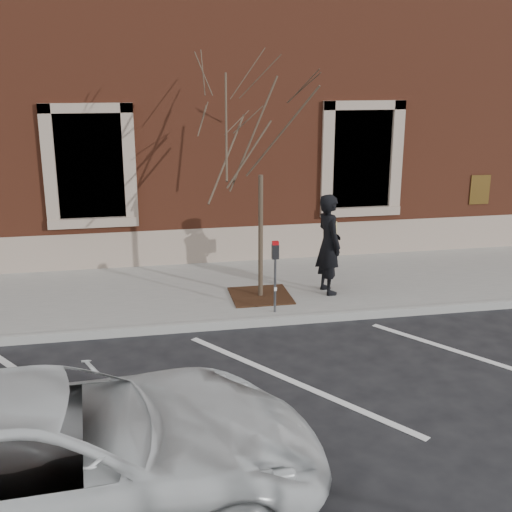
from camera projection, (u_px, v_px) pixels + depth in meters
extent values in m
plane|color=#28282B|center=(262.00, 325.00, 11.37)|extent=(120.00, 120.00, 0.00)
cube|color=#A19D97|center=(245.00, 289.00, 13.00)|extent=(40.00, 3.50, 0.15)
cube|color=#9E9E99|center=(263.00, 322.00, 11.31)|extent=(40.00, 0.12, 0.15)
cube|color=brown|center=(207.00, 83.00, 17.57)|extent=(40.00, 8.50, 8.00)
cube|color=gray|center=(232.00, 244.00, 14.55)|extent=(40.00, 0.06, 0.80)
cube|color=black|center=(90.00, 165.00, 13.60)|extent=(1.40, 0.30, 2.20)
cube|color=gray|center=(94.00, 222.00, 13.78)|extent=(1.90, 0.20, 0.20)
cube|color=black|center=(359.00, 158.00, 14.69)|extent=(1.40, 0.30, 2.20)
cube|color=gray|center=(360.00, 211.00, 14.86)|extent=(1.90, 0.20, 0.20)
imported|color=black|center=(329.00, 244.00, 12.34)|extent=(0.56, 0.77, 1.95)
cylinder|color=#595B60|center=(275.00, 286.00, 11.42)|extent=(0.04, 0.04, 1.00)
cube|color=black|center=(275.00, 252.00, 11.25)|extent=(0.12, 0.09, 0.26)
cube|color=#B60C11|center=(275.00, 243.00, 11.20)|extent=(0.11, 0.09, 0.06)
cube|color=white|center=(276.00, 289.00, 11.39)|extent=(0.05, 0.00, 0.07)
cube|color=#3E2213|center=(261.00, 296.00, 12.35)|extent=(1.13, 1.13, 0.03)
cylinder|color=#49362C|center=(261.00, 237.00, 12.03)|extent=(0.09, 0.09, 2.35)
imported|color=silver|center=(47.00, 460.00, 6.13)|extent=(5.65, 2.93, 1.52)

